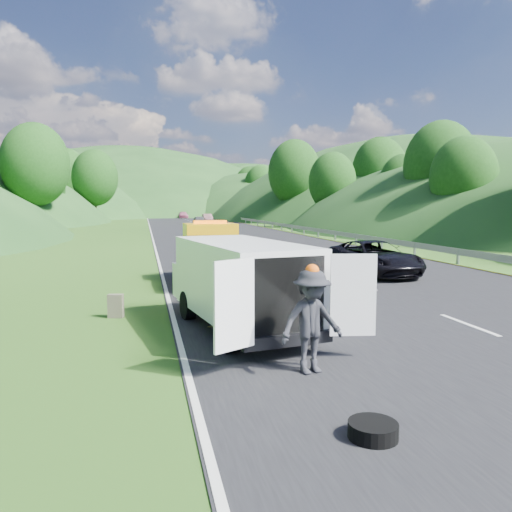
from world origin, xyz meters
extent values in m
plane|color=#38661E|center=(0.00, 0.00, 0.00)|extent=(320.00, 320.00, 0.00)
cube|color=black|center=(3.00, 40.00, 0.01)|extent=(14.00, 200.00, 0.02)
cube|color=gray|center=(10.30, 52.50, 0.00)|extent=(0.06, 140.00, 1.52)
cylinder|color=black|center=(-2.98, 7.44, 0.45)|extent=(0.34, 0.91, 0.90)
cylinder|color=black|center=(-1.27, 7.50, 0.45)|extent=(0.34, 0.91, 0.90)
cylinder|color=black|center=(-2.87, 3.83, 0.45)|extent=(0.34, 0.91, 0.90)
cylinder|color=black|center=(-1.15, 3.89, 0.45)|extent=(0.34, 0.91, 0.90)
cube|color=#F2AB0C|center=(-2.10, 6.70, 1.31)|extent=(1.99, 1.51, 1.72)
cube|color=#F2AB0C|center=(-2.04, 4.67, 1.08)|extent=(2.08, 3.13, 1.17)
cube|color=black|center=(-2.04, 4.67, 1.72)|extent=(2.08, 3.13, 0.09)
cube|color=black|center=(-2.14, 7.79, 0.81)|extent=(1.84, 1.14, 0.63)
cube|color=black|center=(-2.15, 8.33, 0.63)|extent=(1.90, 0.24, 0.45)
cube|color=#F2AB0C|center=(-2.15, 8.10, 1.40)|extent=(1.83, 0.77, 0.99)
cube|color=orange|center=(-2.10, 6.70, 2.21)|extent=(1.27, 0.27, 0.14)
cube|color=black|center=(-2.12, 7.34, 1.63)|extent=(1.72, 0.13, 0.81)
cylinder|color=black|center=(-3.53, 0.14, 0.36)|extent=(0.40, 0.76, 0.73)
cylinder|color=black|center=(-1.92, 0.42, 0.36)|extent=(0.40, 0.76, 0.73)
cylinder|color=black|center=(-2.99, -2.90, 0.36)|extent=(0.40, 0.76, 0.73)
cylinder|color=black|center=(-1.38, -2.62, 0.36)|extent=(0.40, 0.76, 0.73)
cube|color=white|center=(-2.44, -1.33, 1.23)|extent=(2.66, 4.98, 1.68)
cube|color=white|center=(-2.88, 1.13, 0.86)|extent=(1.93, 1.12, 0.91)
cube|color=black|center=(-2.84, 0.95, 1.59)|extent=(1.71, 0.60, 0.76)
cube|color=black|center=(-2.03, -3.61, 1.23)|extent=(1.54, 0.36, 1.45)
cube|color=white|center=(-3.12, -4.22, 1.23)|extent=(0.77, 0.48, 1.54)
cube|color=white|center=(-0.79, -3.81, 1.23)|extent=(0.86, 0.20, 1.54)
cube|color=black|center=(-2.01, -3.70, 0.41)|extent=(1.81, 0.45, 0.23)
imported|color=white|center=(-3.39, 0.93, 0.00)|extent=(0.53, 0.63, 1.52)
imported|color=#CFC66E|center=(-2.98, -1.07, 0.00)|extent=(0.60, 0.60, 0.98)
imported|color=#222227|center=(-1.81, -4.41, 0.00)|extent=(1.27, 0.89, 1.80)
cube|color=brown|center=(-5.33, 0.75, 0.30)|extent=(0.42, 0.29, 0.61)
cylinder|color=black|center=(-1.85, -6.88, 0.00)|extent=(0.63, 0.63, 0.20)
imported|color=black|center=(4.62, 6.46, 0.00)|extent=(2.68, 5.16, 1.39)
imported|color=#434448|center=(2.49, 52.97, 0.00)|extent=(1.56, 3.89, 1.32)
imported|color=brown|center=(5.24, 66.71, 0.00)|extent=(1.38, 3.96, 1.31)
imported|color=#AB5574|center=(3.15, 88.94, 0.00)|extent=(1.79, 4.41, 1.28)
imported|color=slate|center=(1.62, 102.91, 0.00)|extent=(1.56, 3.89, 1.32)
camera|label=1|loc=(-4.57, -12.35, 2.92)|focal=35.00mm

